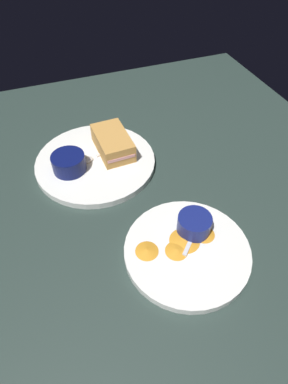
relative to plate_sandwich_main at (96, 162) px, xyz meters
The scene contains 9 objects.
ground_plane 13.27cm from the plate_sandwich_main, 43.92° to the left, with size 110.00×110.00×3.00cm, color #283833.
plate_sandwich_main is the anchor object (origin of this frame).
sandwich_half_near 6.46cm from the plate_sandwich_main, 110.31° to the left, with size 13.53×8.12×4.80cm.
ramekin_dark_sauce 7.31cm from the plate_sandwich_main, 78.69° to the right, with size 7.91×7.91×4.17cm.
spoon_by_dark_ramekin 1.49cm from the plate_sandwich_main, 122.81° to the right, with size 4.40×9.84×0.80cm.
plate_chips_companion 33.07cm from the plate_sandwich_main, 17.89° to the left, with size 24.49×24.49×1.60cm, color white.
ramekin_light_gravy 30.91cm from the plate_sandwich_main, 25.44° to the left, with size 6.76×6.76×3.80cm.
spoon_by_gravy_ramekin 31.10cm from the plate_sandwich_main, 26.32° to the left, with size 8.02×8.03×0.80cm.
plantain_chip_scatter 31.24cm from the plate_sandwich_main, 17.13° to the left, with size 8.08×18.38×0.60cm.
Camera 1 is at (51.35, -18.65, 54.17)cm, focal length 30.06 mm.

